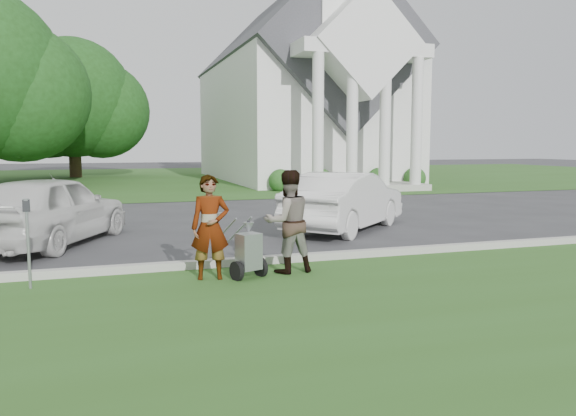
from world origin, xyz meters
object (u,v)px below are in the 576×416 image
church (300,80)px  car_b (50,210)px  striping_cart (248,253)px  person_right (288,222)px  tree_back (73,104)px  person_left (210,228)px  car_d (346,201)px  parking_meter_near (28,233)px

church → car_b: bearing=-122.5°
striping_cart → person_right: bearing=-5.4°
church → tree_back: size_ratio=2.51×
person_left → car_b: 4.89m
striping_cart → car_d: size_ratio=0.26×
church → car_d: (-5.47, -19.28, -5.22)m
parking_meter_near → person_right: bearing=-2.1°
striping_cart → person_right: person_right is taller
striping_cart → person_left: bearing=145.7°
church → tree_back: bearing=152.2°
striping_cart → car_d: 5.52m
striping_cart → car_b: car_b is taller
church → car_d: size_ratio=5.49×
car_b → car_d: bearing=-155.2°
tree_back → car_b: bearing=-88.4°
car_b → striping_cart: bearing=152.4°
church → car_d: bearing=-105.8°
tree_back → parking_meter_near: 30.30m
parking_meter_near → person_left: bearing=-4.5°
person_left → striping_cart: bearing=-4.7°
tree_back → person_left: tree_back is taller
church → striping_cart: size_ratio=21.23×
church → person_left: 25.78m
person_right → parking_meter_near: bearing=-7.3°
church → parking_meter_near: (-12.22, -23.17, -5.09)m
person_left → car_d: person_left is taller
car_b → church: bearing=-97.7°
striping_cart → parking_meter_near: parking_meter_near is taller
tree_back → striping_cart: bearing=-82.5°
car_b → parking_meter_near: bearing=115.5°
striping_cart → car_b: bearing=106.8°
tree_back → car_d: 27.51m
person_left → person_right: 1.30m
person_right → parking_meter_near: person_right is taller
person_left → parking_meter_near: 2.64m
tree_back → striping_cart: 30.95m
parking_meter_near → striping_cart: bearing=-6.1°
church → car_d: church is taller
church → car_b: size_ratio=5.41×
person_right → striping_cart: bearing=10.2°
church → parking_meter_near: church is taller
striping_cart → parking_meter_near: (-3.21, 0.34, 0.43)m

